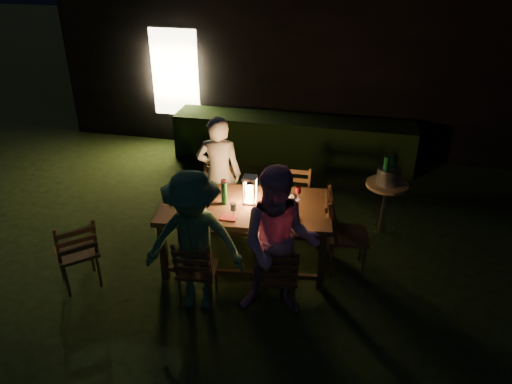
% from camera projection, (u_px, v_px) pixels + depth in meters
% --- Properties ---
extents(garden_envelope, '(40.00, 40.00, 3.20)m').
position_uv_depth(garden_envelope, '(336.00, 45.00, 10.26)').
color(garden_envelope, black).
rests_on(garden_envelope, ground).
extents(dining_table, '(2.14, 1.25, 0.84)m').
position_uv_depth(dining_table, '(245.00, 211.00, 5.97)').
color(dining_table, '#4D2B19').
rests_on(dining_table, ground).
extents(chair_near_left, '(0.45, 0.48, 0.93)m').
position_uv_depth(chair_near_left, '(198.00, 281.00, 5.57)').
color(chair_near_left, '#4D2B19').
rests_on(chair_near_left, ground).
extents(chair_near_right, '(0.47, 0.50, 0.90)m').
position_uv_depth(chair_near_right, '(278.00, 286.00, 5.50)').
color(chair_near_right, '#4D2B19').
rests_on(chair_near_right, ground).
extents(chair_far_left, '(0.51, 0.53, 0.93)m').
position_uv_depth(chair_far_left, '(220.00, 211.00, 6.91)').
color(chair_far_left, '#4D2B19').
rests_on(chair_far_left, ground).
extents(chair_far_right, '(0.41, 0.45, 0.93)m').
position_uv_depth(chair_far_right, '(292.00, 214.00, 6.83)').
color(chair_far_right, '#4D2B19').
rests_on(chair_far_right, ground).
extents(chair_end, '(0.56, 0.53, 1.07)m').
position_uv_depth(chair_end, '(346.00, 247.00, 6.08)').
color(chair_end, '#4D2B19').
rests_on(chair_end, ground).
extents(chair_spare, '(0.65, 0.65, 0.99)m').
position_uv_depth(chair_spare, '(79.00, 264.00, 5.81)').
color(chair_spare, '#4D2B19').
rests_on(chair_spare, ground).
extents(person_house_side, '(0.64, 0.46, 1.64)m').
position_uv_depth(person_house_side, '(219.00, 174.00, 6.70)').
color(person_house_side, '#F1EFCD').
rests_on(person_house_side, ground).
extents(person_opp_right, '(0.92, 0.76, 1.74)m').
position_uv_depth(person_opp_right, '(279.00, 244.00, 5.17)').
color(person_opp_right, '#DA95BA').
rests_on(person_opp_right, ground).
extents(person_opp_left, '(1.13, 0.74, 1.65)m').
position_uv_depth(person_opp_left, '(194.00, 243.00, 5.26)').
color(person_opp_left, '#3A744B').
rests_on(person_opp_left, ground).
extents(lantern, '(0.16, 0.16, 0.35)m').
position_uv_depth(lantern, '(250.00, 191.00, 5.90)').
color(lantern, white).
rests_on(lantern, dining_table).
extents(plate_far_left, '(0.25, 0.25, 0.01)m').
position_uv_depth(plate_far_left, '(203.00, 193.00, 6.17)').
color(plate_far_left, white).
rests_on(plate_far_left, dining_table).
extents(plate_near_left, '(0.25, 0.25, 0.01)m').
position_uv_depth(plate_near_left, '(196.00, 211.00, 5.78)').
color(plate_near_left, white).
rests_on(plate_near_left, dining_table).
extents(plate_far_right, '(0.25, 0.25, 0.01)m').
position_uv_depth(plate_far_right, '(284.00, 197.00, 6.08)').
color(plate_far_right, white).
rests_on(plate_far_right, dining_table).
extents(plate_near_right, '(0.25, 0.25, 0.01)m').
position_uv_depth(plate_near_right, '(282.00, 216.00, 5.70)').
color(plate_near_right, white).
rests_on(plate_near_right, dining_table).
extents(wineglass_a, '(0.06, 0.06, 0.18)m').
position_uv_depth(wineglass_a, '(224.00, 186.00, 6.16)').
color(wineglass_a, '#59070F').
rests_on(wineglass_a, dining_table).
extents(wineglass_b, '(0.06, 0.06, 0.18)m').
position_uv_depth(wineglass_b, '(183.00, 200.00, 5.85)').
color(wineglass_b, '#59070F').
rests_on(wineglass_b, dining_table).
extents(wineglass_c, '(0.06, 0.06, 0.18)m').
position_uv_depth(wineglass_c, '(269.00, 212.00, 5.62)').
color(wineglass_c, '#59070F').
rests_on(wineglass_c, dining_table).
extents(wineglass_d, '(0.06, 0.06, 0.18)m').
position_uv_depth(wineglass_d, '(298.00, 194.00, 6.00)').
color(wineglass_d, '#59070F').
rests_on(wineglass_d, dining_table).
extents(wineglass_e, '(0.06, 0.06, 0.18)m').
position_uv_depth(wineglass_e, '(233.00, 211.00, 5.64)').
color(wineglass_e, silver).
rests_on(wineglass_e, dining_table).
extents(bottle_table, '(0.07, 0.07, 0.28)m').
position_uv_depth(bottle_table, '(224.00, 193.00, 5.89)').
color(bottle_table, '#0F471E').
rests_on(bottle_table, dining_table).
extents(napkin_left, '(0.18, 0.14, 0.01)m').
position_uv_depth(napkin_left, '(229.00, 218.00, 5.66)').
color(napkin_left, red).
rests_on(napkin_left, dining_table).
extents(napkin_right, '(0.18, 0.14, 0.01)m').
position_uv_depth(napkin_right, '(291.00, 220.00, 5.62)').
color(napkin_right, red).
rests_on(napkin_right, dining_table).
extents(phone, '(0.14, 0.07, 0.01)m').
position_uv_depth(phone, '(189.00, 215.00, 5.72)').
color(phone, black).
rests_on(phone, dining_table).
extents(side_table, '(0.56, 0.56, 0.75)m').
position_uv_depth(side_table, '(387.00, 189.00, 6.67)').
color(side_table, olive).
rests_on(side_table, ground).
extents(ice_bucket, '(0.30, 0.30, 0.22)m').
position_uv_depth(ice_bucket, '(388.00, 176.00, 6.57)').
color(ice_bucket, '#A5A8AD').
rests_on(ice_bucket, side_table).
extents(bottle_bucket_a, '(0.07, 0.07, 0.32)m').
position_uv_depth(bottle_bucket_a, '(385.00, 173.00, 6.52)').
color(bottle_bucket_a, '#0F471E').
rests_on(bottle_bucket_a, side_table).
extents(bottle_bucket_b, '(0.07, 0.07, 0.32)m').
position_uv_depth(bottle_bucket_b, '(393.00, 172.00, 6.57)').
color(bottle_bucket_b, '#0F471E').
rests_on(bottle_bucket_b, side_table).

